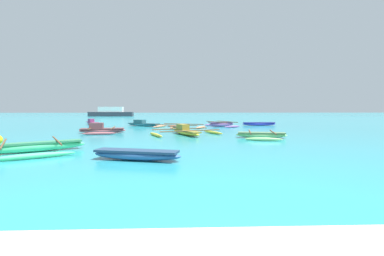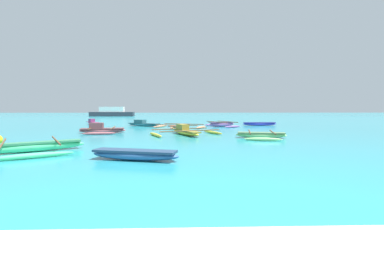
{
  "view_description": "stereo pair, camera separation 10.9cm",
  "coord_description": "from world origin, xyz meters",
  "px_view_note": "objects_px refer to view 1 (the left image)",
  "views": [
    {
      "loc": [
        -0.28,
        -2.48,
        1.78
      ],
      "look_at": [
        0.46,
        18.1,
        0.25
      ],
      "focal_mm": 24.0,
      "sensor_mm": 36.0,
      "label": 1
    },
    {
      "loc": [
        -0.17,
        -2.48,
        1.78
      ],
      "look_at": [
        0.46,
        18.1,
        0.25
      ],
      "focal_mm": 24.0,
      "sensor_mm": 36.0,
      "label": 2
    }
  ],
  "objects_px": {
    "distant_ferry": "(111,112)",
    "moored_boat_6": "(185,131)",
    "moored_boat_3": "(180,126)",
    "moored_boat_8": "(102,130)",
    "moored_boat_2": "(92,123)",
    "moored_boat_4": "(143,124)",
    "moored_boat_9": "(137,154)",
    "moored_boat_5": "(261,135)",
    "moored_boat_0": "(222,124)",
    "moored_boat_7": "(32,147)",
    "moored_boat_1": "(259,124)"
  },
  "relations": [
    {
      "from": "moored_boat_0",
      "to": "moored_boat_1",
      "type": "distance_m",
      "value": 4.53
    },
    {
      "from": "moored_boat_4",
      "to": "moored_boat_1",
      "type": "bearing_deg",
      "value": 32.77
    },
    {
      "from": "moored_boat_4",
      "to": "moored_boat_0",
      "type": "bearing_deg",
      "value": 23.45
    },
    {
      "from": "moored_boat_6",
      "to": "moored_boat_9",
      "type": "xyz_separation_m",
      "value": [
        -1.78,
        -8.77,
        -0.03
      ]
    },
    {
      "from": "moored_boat_6",
      "to": "moored_boat_7",
      "type": "xyz_separation_m",
      "value": [
        -6.41,
        -6.94,
        -0.02
      ]
    },
    {
      "from": "moored_boat_9",
      "to": "distant_ferry",
      "type": "bearing_deg",
      "value": 120.62
    },
    {
      "from": "moored_boat_4",
      "to": "distant_ferry",
      "type": "bearing_deg",
      "value": 140.92
    },
    {
      "from": "moored_boat_2",
      "to": "moored_boat_5",
      "type": "xyz_separation_m",
      "value": [
        15.19,
        -14.06,
        -0.04
      ]
    },
    {
      "from": "distant_ferry",
      "to": "moored_boat_6",
      "type": "bearing_deg",
      "value": -68.79
    },
    {
      "from": "moored_boat_7",
      "to": "moored_boat_3",
      "type": "bearing_deg",
      "value": 34.93
    },
    {
      "from": "moored_boat_8",
      "to": "moored_boat_6",
      "type": "bearing_deg",
      "value": -22.17
    },
    {
      "from": "moored_boat_2",
      "to": "moored_boat_3",
      "type": "xyz_separation_m",
      "value": [
        10.08,
        -5.41,
        -0.07
      ]
    },
    {
      "from": "moored_boat_6",
      "to": "moored_boat_2",
      "type": "bearing_deg",
      "value": -161.25
    },
    {
      "from": "moored_boat_9",
      "to": "moored_boat_0",
      "type": "bearing_deg",
      "value": 86.19
    },
    {
      "from": "moored_boat_3",
      "to": "moored_boat_6",
      "type": "distance_m",
      "value": 6.53
    },
    {
      "from": "moored_boat_3",
      "to": "distant_ferry",
      "type": "bearing_deg",
      "value": 46.14
    },
    {
      "from": "moored_boat_2",
      "to": "distant_ferry",
      "type": "height_order",
      "value": "distant_ferry"
    },
    {
      "from": "moored_boat_3",
      "to": "moored_boat_8",
      "type": "relative_size",
      "value": 1.49
    },
    {
      "from": "moored_boat_2",
      "to": "moored_boat_4",
      "type": "bearing_deg",
      "value": 29.55
    },
    {
      "from": "moored_boat_9",
      "to": "moored_boat_4",
      "type": "bearing_deg",
      "value": 112.43
    },
    {
      "from": "moored_boat_1",
      "to": "moored_boat_6",
      "type": "height_order",
      "value": "moored_boat_6"
    },
    {
      "from": "moored_boat_2",
      "to": "moored_boat_4",
      "type": "distance_m",
      "value": 6.78
    },
    {
      "from": "moored_boat_8",
      "to": "moored_boat_9",
      "type": "bearing_deg",
      "value": -75.35
    },
    {
      "from": "moored_boat_1",
      "to": "distant_ferry",
      "type": "relative_size",
      "value": 0.35
    },
    {
      "from": "moored_boat_1",
      "to": "moored_boat_7",
      "type": "height_order",
      "value": "moored_boat_7"
    },
    {
      "from": "moored_boat_0",
      "to": "moored_boat_2",
      "type": "distance_m",
      "value": 14.78
    },
    {
      "from": "moored_boat_3",
      "to": "distant_ferry",
      "type": "xyz_separation_m",
      "value": [
        -17.13,
        38.79,
        0.77
      ]
    },
    {
      "from": "moored_boat_5",
      "to": "moored_boat_7",
      "type": "xyz_separation_m",
      "value": [
        -11.08,
        -4.81,
        0.03
      ]
    },
    {
      "from": "moored_boat_5",
      "to": "moored_boat_7",
      "type": "relative_size",
      "value": 0.79
    },
    {
      "from": "moored_boat_1",
      "to": "moored_boat_2",
      "type": "bearing_deg",
      "value": 174.66
    },
    {
      "from": "moored_boat_7",
      "to": "moored_boat_9",
      "type": "distance_m",
      "value": 4.98
    },
    {
      "from": "distant_ferry",
      "to": "moored_boat_3",
      "type": "bearing_deg",
      "value": -66.17
    },
    {
      "from": "moored_boat_3",
      "to": "moored_boat_6",
      "type": "bearing_deg",
      "value": -153.73
    },
    {
      "from": "moored_boat_3",
      "to": "moored_boat_6",
      "type": "relative_size",
      "value": 0.98
    },
    {
      "from": "distant_ferry",
      "to": "moored_boat_2",
      "type": "bearing_deg",
      "value": -78.07
    },
    {
      "from": "moored_boat_4",
      "to": "moored_boat_7",
      "type": "relative_size",
      "value": 0.85
    },
    {
      "from": "moored_boat_5",
      "to": "moored_boat_9",
      "type": "bearing_deg",
      "value": -121.77
    },
    {
      "from": "moored_boat_6",
      "to": "moored_boat_8",
      "type": "bearing_deg",
      "value": -126.26
    },
    {
      "from": "moored_boat_3",
      "to": "moored_boat_9",
      "type": "distance_m",
      "value": 15.34
    },
    {
      "from": "moored_boat_3",
      "to": "moored_boat_7",
      "type": "height_order",
      "value": "moored_boat_7"
    },
    {
      "from": "moored_boat_3",
      "to": "moored_boat_5",
      "type": "relative_size",
      "value": 1.43
    },
    {
      "from": "moored_boat_3",
      "to": "moored_boat_4",
      "type": "xyz_separation_m",
      "value": [
        -3.88,
        2.66,
        0.07
      ]
    },
    {
      "from": "moored_boat_1",
      "to": "moored_boat_8",
      "type": "bearing_deg",
      "value": -148.54
    },
    {
      "from": "moored_boat_2",
      "to": "moored_boat_8",
      "type": "xyz_separation_m",
      "value": [
        4.34,
        -10.43,
        0.02
      ]
    },
    {
      "from": "moored_boat_2",
      "to": "moored_boat_9",
      "type": "distance_m",
      "value": 22.46
    },
    {
      "from": "moored_boat_5",
      "to": "moored_boat_7",
      "type": "bearing_deg",
      "value": -144.13
    },
    {
      "from": "moored_boat_1",
      "to": "moored_boat_4",
      "type": "bearing_deg",
      "value": -176.24
    },
    {
      "from": "moored_boat_1",
      "to": "moored_boat_0",
      "type": "bearing_deg",
      "value": -159.28
    },
    {
      "from": "moored_boat_2",
      "to": "moored_boat_4",
      "type": "relative_size",
      "value": 0.75
    },
    {
      "from": "moored_boat_3",
      "to": "moored_boat_8",
      "type": "height_order",
      "value": "moored_boat_8"
    }
  ]
}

